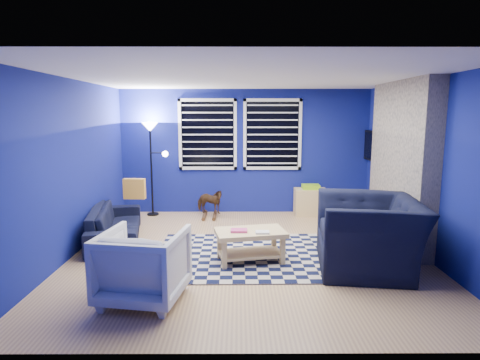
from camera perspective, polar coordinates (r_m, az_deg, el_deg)
The scene contains 18 objects.
floor at distance 5.96m, azimuth 1.09°, elevation -10.31°, with size 5.00×5.00×0.00m, color tan.
ceiling at distance 5.63m, azimuth 1.17°, elevation 14.41°, with size 5.00×5.00×0.00m, color white.
wall_back at distance 8.14m, azimuth 0.71°, elevation 4.04°, with size 5.00×5.00×0.00m, color navy.
wall_left at distance 6.13m, azimuth -22.94°, elevation 1.55°, with size 5.00×5.00×0.00m, color navy.
wall_right at distance 6.24m, azimuth 24.74°, elevation 1.55°, with size 5.00×5.00×0.00m, color navy.
fireplace at distance 6.65m, azimuth 21.81°, elevation 1.70°, with size 0.65×2.00×2.50m.
window_left at distance 8.10m, azimuth -4.62°, elevation 6.46°, with size 1.17×0.06×1.42m.
window_right at distance 8.11m, azimuth 4.63°, elevation 6.47°, with size 1.17×0.06×1.42m.
tv at distance 8.06m, azimuth 18.51°, elevation 4.57°, with size 0.07×1.00×0.58m.
rug at distance 5.84m, azimuth 0.54°, elevation -10.64°, with size 2.50×2.00×0.02m, color black.
sofa at distance 6.73m, azimuth -17.31°, elevation -6.02°, with size 0.72×1.85×0.54m, color black.
armchair_big at distance 5.54m, azimuth 17.83°, elevation -7.27°, with size 1.24×1.42×0.92m, color black.
armchair_bent at distance 4.53m, azimuth -13.58°, elevation -11.70°, with size 0.84×0.87×0.79m, color gray.
rocking_horse at distance 7.87m, azimuth -4.36°, elevation -3.05°, with size 0.58×0.27×0.49m, color #442315.
coffee_table at distance 5.51m, azimuth 1.47°, elevation -8.43°, with size 1.02×0.71×0.47m.
cabinet at distance 8.17m, azimuth 9.98°, elevation -3.01°, with size 0.64×0.43×0.62m.
floor_lamp at distance 8.05m, azimuth -12.49°, elevation 5.63°, with size 0.50×0.31×1.85m.
throw_pillow at distance 7.23m, azimuth -14.79°, elevation -1.21°, with size 0.37×0.11×0.36m, color gold.
Camera 1 is at (-0.13, -5.61, 2.00)m, focal length 30.00 mm.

